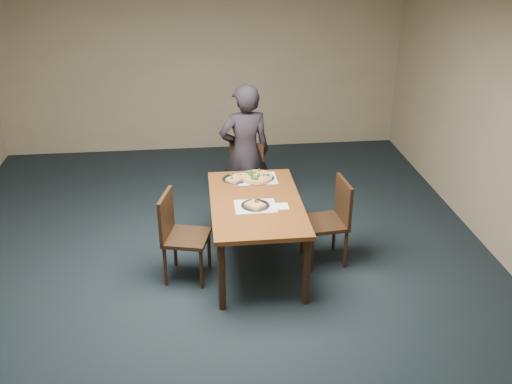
{
  "coord_description": "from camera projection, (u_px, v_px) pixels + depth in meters",
  "views": [
    {
      "loc": [
        -0.12,
        -4.43,
        3.3
      ],
      "look_at": [
        0.43,
        0.57,
        0.85
      ],
      "focal_mm": 40.0,
      "sensor_mm": 36.0,
      "label": 1
    }
  ],
  "objects": [
    {
      "name": "chair_far",
      "position": [
        244.0,
        177.0,
        6.73
      ],
      "size": [
        0.55,
        0.55,
        0.91
      ],
      "rotation": [
        0.0,
        0.0,
        -0.41
      ],
      "color": "black",
      "rests_on": "ground"
    },
    {
      "name": "napkin",
      "position": [
        281.0,
        206.0,
        5.53
      ],
      "size": [
        0.14,
        0.14,
        0.01
      ],
      "primitive_type": "cube",
      "rotation": [
        0.0,
        0.0,
        -0.01
      ],
      "color": "white",
      "rests_on": "dining_table"
    },
    {
      "name": "placemat_main",
      "position": [
        257.0,
        179.0,
        6.12
      ],
      "size": [
        0.42,
        0.32,
        0.0
      ],
      "primitive_type": "cube",
      "color": "white",
      "rests_on": "dining_table"
    },
    {
      "name": "diner",
      "position": [
        245.0,
        153.0,
        6.59
      ],
      "size": [
        0.64,
        0.47,
        1.64
      ],
      "primitive_type": "imported",
      "rotation": [
        0.0,
        0.0,
        3.28
      ],
      "color": "black",
      "rests_on": "ground"
    },
    {
      "name": "chair_left",
      "position": [
        178.0,
        231.0,
        5.57
      ],
      "size": [
        0.51,
        0.51,
        0.91
      ],
      "rotation": [
        0.0,
        0.0,
        1.33
      ],
      "color": "black",
      "rests_on": "ground"
    },
    {
      "name": "room_shell",
      "position": [
        211.0,
        127.0,
        4.65
      ],
      "size": [
        8.0,
        8.0,
        8.0
      ],
      "color": "tan",
      "rests_on": "ground"
    },
    {
      "name": "ground",
      "position": [
        217.0,
        301.0,
        5.41
      ],
      "size": [
        8.0,
        8.0,
        0.0
      ],
      "primitive_type": "plane",
      "color": "black",
      "rests_on": "ground"
    },
    {
      "name": "slice_plate_far",
      "position": [
        235.0,
        179.0,
        6.09
      ],
      "size": [
        0.28,
        0.28,
        0.06
      ],
      "color": "silver",
      "rests_on": "dining_table"
    },
    {
      "name": "slice_plate_near",
      "position": [
        255.0,
        205.0,
        5.53
      ],
      "size": [
        0.28,
        0.28,
        0.06
      ],
      "color": "silver",
      "rests_on": "dining_table"
    },
    {
      "name": "dining_table",
      "position": [
        256.0,
        209.0,
        5.68
      ],
      "size": [
        0.9,
        1.5,
        0.75
      ],
      "color": "#5C2E12",
      "rests_on": "ground"
    },
    {
      "name": "chair_right",
      "position": [
        332.0,
        217.0,
        5.84
      ],
      "size": [
        0.46,
        0.46,
        0.91
      ],
      "rotation": [
        0.0,
        0.0,
        -1.48
      ],
      "color": "black",
      "rests_on": "ground"
    },
    {
      "name": "placemat_near",
      "position": [
        255.0,
        206.0,
        5.54
      ],
      "size": [
        0.4,
        0.3,
        0.0
      ],
      "primitive_type": "cube",
      "color": "white",
      "rests_on": "dining_table"
    },
    {
      "name": "pizza_pan",
      "position": [
        257.0,
        177.0,
        6.11
      ],
      "size": [
        0.37,
        0.37,
        0.08
      ],
      "color": "silver",
      "rests_on": "dining_table"
    }
  ]
}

